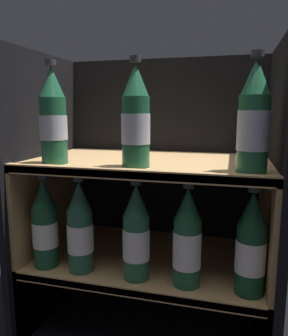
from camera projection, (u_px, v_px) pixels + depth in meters
fridge_back_wall at (164, 180)px, 1.17m from camera, size 0.71×0.02×0.83m
fridge_side_left at (46, 187)px, 1.06m from camera, size 0.02×0.45×0.83m
fridge_side_right at (274, 203)px, 0.88m from camera, size 0.02×0.45×0.83m
shelf_lower at (148, 269)px, 1.00m from camera, size 0.67×0.41×0.23m
shelf_upper at (149, 204)px, 0.96m from camera, size 0.67×0.41×0.52m
bottle_upper_front_0 at (53, 119)px, 0.86m from camera, size 0.07×0.07×0.27m
bottle_upper_front_1 at (135, 120)px, 0.80m from camera, size 0.07×0.07×0.27m
bottle_upper_front_2 at (254, 121)px, 0.73m from camera, size 0.07×0.07×0.27m
bottle_lower_front_0 at (45, 226)px, 0.92m from camera, size 0.07×0.07×0.27m
bottle_lower_front_1 at (80, 230)px, 0.89m from camera, size 0.07×0.07×0.27m
bottle_lower_front_2 at (138, 236)px, 0.85m from camera, size 0.07×0.07×0.27m
bottle_lower_front_3 at (187, 241)px, 0.81m from camera, size 0.07×0.07×0.27m
bottle_lower_front_4 at (251, 247)px, 0.78m from camera, size 0.07×0.07×0.27m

